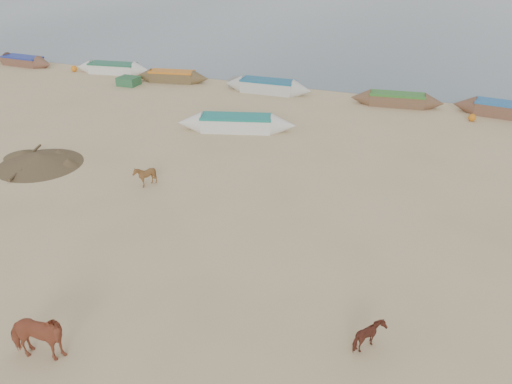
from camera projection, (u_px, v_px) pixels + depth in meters
The scene contains 8 objects.
ground at pixel (212, 272), 16.25m from camera, with size 140.00×140.00×0.00m, color tan.
cow_adult at pixel (37, 338), 12.60m from camera, with size 0.78×1.72×1.45m, color #9B4D32.
calf_front at pixel (145, 176), 21.55m from camera, with size 0.80×0.90×0.99m, color brown.
calf_right at pixel (370, 337), 13.05m from camera, with size 0.82×0.70×0.82m, color brown.
near_canoe at pixel (236, 123), 27.69m from camera, with size 6.62×1.31×0.87m, color silver, non-canonical shape.
debris_pile at pixel (39, 159), 23.65m from camera, with size 4.00×4.00×0.57m, color brown.
waterline_canoes at pixel (335, 92), 33.14m from camera, with size 56.81×3.13×0.90m.
beach_clutter at pixel (396, 102), 31.60m from camera, with size 45.03×4.25×0.64m.
Camera 1 is at (6.04, -11.84, 9.81)m, focal length 35.00 mm.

